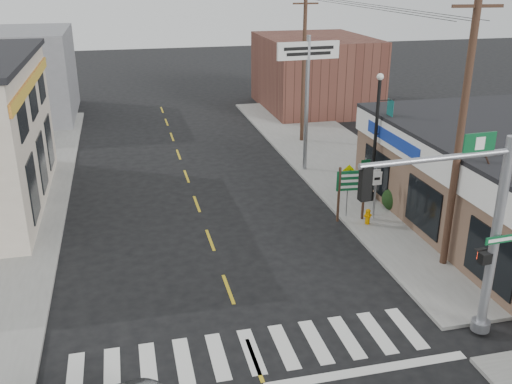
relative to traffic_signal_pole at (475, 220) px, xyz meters
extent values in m
plane|color=black|center=(-6.32, 0.35, -3.91)|extent=(140.00, 140.00, 0.00)
cube|color=gray|center=(2.68, 13.35, -3.85)|extent=(6.00, 38.00, 0.13)
cube|color=gold|center=(-6.32, 8.35, -3.91)|extent=(0.12, 56.00, 0.01)
cube|color=silver|center=(-6.32, 0.75, -3.91)|extent=(11.00, 2.20, 0.01)
cube|color=brown|center=(5.68, 30.35, -1.11)|extent=(8.00, 10.00, 5.60)
cube|color=slate|center=(-17.32, 32.35, -0.71)|extent=(9.00, 10.00, 6.40)
cylinder|color=#93959C|center=(0.76, 0.00, -0.70)|extent=(0.29, 0.29, 6.18)
cylinder|color=#93959C|center=(-1.51, 0.00, 1.98)|extent=(4.53, 0.16, 0.16)
cube|color=black|center=(-3.57, 0.00, 1.52)|extent=(0.29, 0.23, 0.93)
cube|color=#0B4825|center=(0.76, -0.22, -0.59)|extent=(0.98, 0.04, 0.23)
cube|color=#0B4825|center=(-0.27, 0.00, 2.29)|extent=(0.98, 0.05, 0.57)
cube|color=black|center=(0.51, -0.05, -1.26)|extent=(0.33, 0.27, 0.33)
cube|color=#462E20|center=(-0.60, 8.64, -2.53)|extent=(0.09, 0.09, 2.51)
cube|color=#462E20|center=(0.57, 8.64, -2.53)|extent=(0.09, 0.09, 2.51)
cube|color=#08461D|center=(-0.02, 8.58, -1.90)|extent=(1.43, 0.05, 0.90)
cylinder|color=#DA8900|center=(0.57, 8.07, -3.50)|extent=(0.20, 0.20, 0.56)
sphere|color=#DA8900|center=(0.57, 8.07, -3.19)|extent=(0.22, 0.22, 0.22)
cylinder|color=gray|center=(-0.02, 9.08, -2.66)|extent=(0.05, 0.05, 2.25)
cube|color=#C0BC00|center=(-0.02, 9.05, -1.81)|extent=(0.95, 0.03, 0.95)
cylinder|color=black|center=(1.88, 10.65, -0.86)|extent=(0.16, 0.16, 5.84)
sphere|color=silver|center=(1.88, 10.65, 2.11)|extent=(0.31, 0.31, 0.31)
cube|color=#125351|center=(2.50, 10.65, 0.26)|extent=(0.02, 0.62, 1.57)
cylinder|color=gray|center=(0.18, 15.70, -0.18)|extent=(0.21, 0.21, 7.21)
cube|color=silver|center=(0.18, 15.70, 2.66)|extent=(3.40, 0.18, 0.90)
cylinder|color=black|center=(3.50, 3.63, -2.04)|extent=(0.22, 0.22, 3.48)
ellipsoid|color=black|center=(2.94, 4.13, -3.28)|extent=(1.35, 1.35, 1.01)
ellipsoid|color=black|center=(2.52, 9.45, -3.34)|extent=(1.19, 1.19, 0.89)
cylinder|color=#422D1F|center=(1.93, 4.14, 1.17)|extent=(0.26, 0.26, 9.91)
cube|color=#422D1F|center=(1.93, 4.14, 5.48)|extent=(1.72, 0.11, 0.11)
cylinder|color=#3B2E1E|center=(1.76, 21.19, 0.73)|extent=(0.24, 0.24, 9.03)
cube|color=#3B2E1E|center=(1.76, 21.19, 4.66)|extent=(1.57, 0.10, 0.10)
camera|label=1|loc=(-9.42, -12.80, 6.61)|focal=40.00mm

